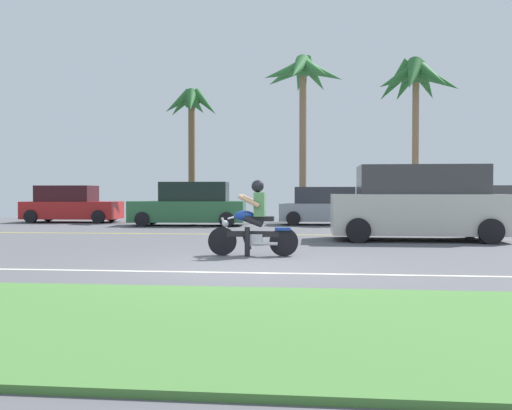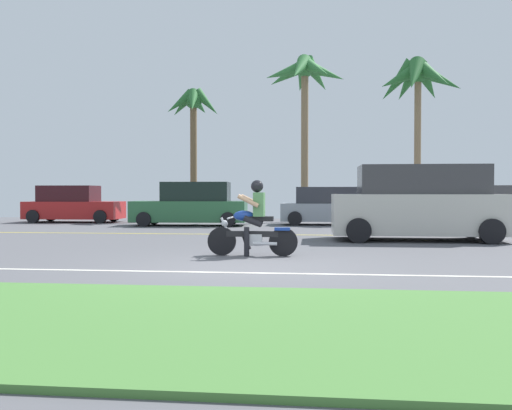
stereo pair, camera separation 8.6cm
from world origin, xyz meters
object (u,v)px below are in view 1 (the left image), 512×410
parked_car_1 (190,205)px  parked_car_0 (71,205)px  suv_nearby (418,204)px  palm_tree_1 (415,84)px  motorcyclist (254,224)px  parked_car_2 (329,207)px  palm_tree_0 (191,113)px  parked_car_3 (477,208)px  palm_tree_2 (303,79)px

parked_car_1 → parked_car_0: bearing=161.7°
suv_nearby → parked_car_0: (-13.32, 7.78, -0.24)m
parked_car_1 → palm_tree_1: size_ratio=0.62×
motorcyclist → parked_car_0: parked_car_0 is taller
suv_nearby → parked_car_2: (-2.21, 7.05, -0.27)m
palm_tree_0 → palm_tree_1: palm_tree_1 is taller
motorcyclist → parked_car_3: 11.89m
parked_car_0 → parked_car_1: parked_car_1 is taller
suv_nearby → parked_car_0: bearing=149.7°
motorcyclist → parked_car_3: (7.08, 9.55, 0.07)m
motorcyclist → palm_tree_1: bearing=68.0°
palm_tree_0 → palm_tree_1: (10.05, 0.26, 1.17)m
parked_car_3 → parked_car_0: bearing=171.8°
parked_car_0 → parked_car_1: (5.71, -1.88, 0.05)m
suv_nearby → parked_car_1: bearing=142.2°
parked_car_1 → parked_car_3: bearing=-2.6°
motorcyclist → palm_tree_2: size_ratio=0.25×
parked_car_3 → palm_tree_0: palm_tree_0 is taller
motorcyclist → parked_car_0: 15.11m
motorcyclist → palm_tree_0: size_ratio=0.30×
motorcyclist → palm_tree_1: palm_tree_1 is taller
palm_tree_0 → palm_tree_1: bearing=1.5°
parked_car_0 → parked_car_3: (16.38, -2.37, -0.02)m
parked_car_2 → palm_tree_2: bearing=115.1°
parked_car_2 → palm_tree_2: 6.15m
parked_car_1 → palm_tree_2: 7.82m
parked_car_1 → palm_tree_1: palm_tree_1 is taller
parked_car_3 → palm_tree_2: (-6.35, 3.96, 5.58)m
palm_tree_0 → parked_car_0: bearing=-159.3°
motorcyclist → palm_tree_2: 14.66m
motorcyclist → palm_tree_0: bearing=107.6°
parked_car_1 → palm_tree_1: bearing=23.4°
suv_nearby → parked_car_1: size_ratio=1.05×
motorcyclist → parked_car_3: bearing=53.4°
parked_car_3 → palm_tree_0: (-11.46, 4.23, 4.21)m
parked_car_2 → motorcyclist: bearing=-99.2°
motorcyclist → palm_tree_2: palm_tree_2 is taller
parked_car_2 → palm_tree_0: palm_tree_0 is taller
suv_nearby → motorcyclist: bearing=-134.2°
parked_car_0 → parked_car_2: size_ratio=1.01×
motorcyclist → suv_nearby: bearing=45.8°
palm_tree_0 → palm_tree_2: size_ratio=0.82×
parked_car_2 → parked_car_3: 5.51m
palm_tree_0 → parked_car_2: bearing=-22.7°
parked_car_1 → palm_tree_1: (9.26, 4.01, 5.32)m
parked_car_1 → motorcyclist: bearing=-70.3°
parked_car_0 → palm_tree_2: 11.57m
parked_car_2 → parked_car_0: bearing=176.2°
suv_nearby → parked_car_2: bearing=107.4°
parked_car_2 → palm_tree_2: size_ratio=0.55×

